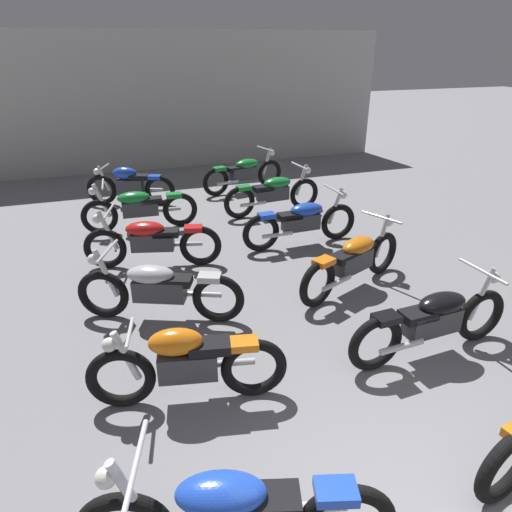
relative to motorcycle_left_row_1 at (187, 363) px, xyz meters
The scene contains 11 objects.
back_wall 9.81m from the motorcycle_left_row_1, 81.90° to the left, with size 12.70×0.24×3.60m, color #B2B2AD.
motorcycle_left_row_1 is the anchor object (origin of this frame).
motorcycle_left_row_2 1.60m from the motorcycle_left_row_1, 91.87° to the left, with size 2.04×1.03×0.97m.
motorcycle_left_row_3 3.21m from the motorcycle_left_row_1, 88.89° to the left, with size 2.13×0.82×0.97m.
motorcycle_left_row_4 4.89m from the motorcycle_left_row_1, 89.50° to the left, with size 2.17×0.68×0.97m.
motorcycle_left_row_5 6.50m from the motorcycle_left_row_1, 89.99° to the left, with size 1.87×0.84×0.88m.
motorcycle_right_row_1 2.78m from the motorcycle_left_row_1, ahead, with size 2.17×0.68×0.97m.
motorcycle_right_row_2 3.13m from the motorcycle_left_row_1, 29.57° to the left, with size 2.04×1.03×0.97m.
motorcycle_right_row_3 4.19m from the motorcycle_left_row_1, 50.60° to the left, with size 2.17×0.68×0.97m.
motorcycle_right_row_4 5.68m from the motorcycle_left_row_1, 60.69° to the left, with size 2.17×0.68×0.97m.
motorcycle_right_row_5 7.21m from the motorcycle_left_row_1, 68.12° to the left, with size 2.14×0.81×0.97m.
Camera 1 is at (-1.89, -1.07, 3.30)m, focal length 32.20 mm.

